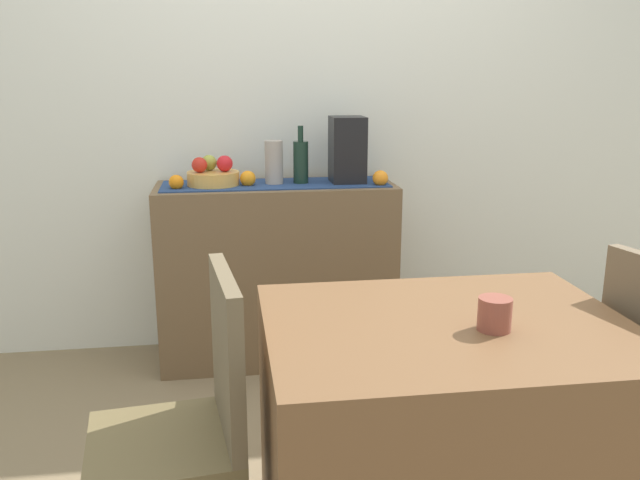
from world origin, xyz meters
name	(u,v)px	position (x,y,z in m)	size (l,w,h in m)	color
ground_plane	(338,456)	(0.00, 0.00, -0.01)	(6.40, 6.40, 0.02)	#7F6C4F
room_wall_rear	(300,83)	(0.00, 1.18, 1.35)	(6.40, 0.06, 2.70)	silver
sideboard_console	(277,273)	(-0.15, 0.92, 0.44)	(1.14, 0.42, 0.88)	brown
table_runner	(275,184)	(-0.15, 0.92, 0.88)	(1.07, 0.32, 0.01)	navy
fruit_bowl	(213,178)	(-0.44, 0.92, 0.92)	(0.24, 0.24, 0.06)	gold
apple_front	(209,163)	(-0.46, 0.96, 0.99)	(0.07, 0.07, 0.07)	#939D38
apple_right	(225,164)	(-0.39, 0.91, 0.99)	(0.08, 0.08, 0.08)	red
apple_center	(199,165)	(-0.50, 0.90, 0.99)	(0.07, 0.07, 0.07)	red
wine_bottle	(301,162)	(-0.03, 0.92, 0.99)	(0.07, 0.07, 0.28)	#172E22
coffee_maker	(347,150)	(0.20, 0.92, 1.04)	(0.16, 0.18, 0.32)	black
ceramic_vase	(274,163)	(-0.16, 0.92, 0.99)	(0.09, 0.09, 0.21)	#9F958B
orange_loose_far	(176,182)	(-0.61, 0.85, 0.92)	(0.07, 0.07, 0.07)	orange
orange_loose_mid	(380,178)	(0.33, 0.81, 0.92)	(0.07, 0.07, 0.07)	orange
orange_loose_end	(248,179)	(-0.28, 0.89, 0.92)	(0.07, 0.07, 0.07)	orange
dining_table	(442,442)	(0.21, -0.56, 0.37)	(1.01, 0.79, 0.74)	brown
coffee_cup	(495,314)	(0.31, -0.63, 0.78)	(0.09, 0.09, 0.09)	brown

